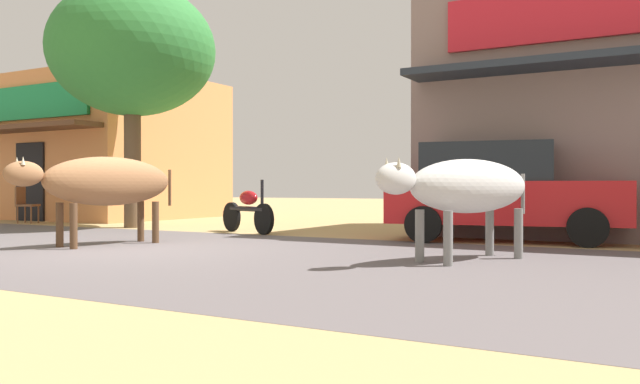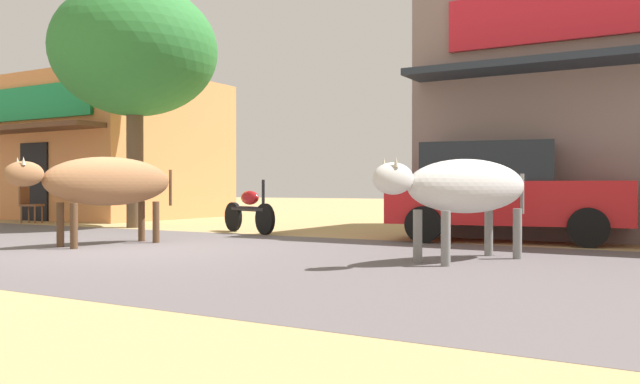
{
  "view_description": "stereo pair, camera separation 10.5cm",
  "coord_description": "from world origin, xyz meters",
  "px_view_note": "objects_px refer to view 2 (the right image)",
  "views": [
    {
      "loc": [
        6.98,
        -6.76,
        0.9
      ],
      "look_at": [
        2.0,
        2.14,
        0.83
      ],
      "focal_mm": 35.92,
      "sensor_mm": 36.0,
      "label": 1
    },
    {
      "loc": [
        7.07,
        -6.7,
        0.9
      ],
      "look_at": [
        2.0,
        2.14,
        0.83
      ],
      "focal_mm": 35.92,
      "sensor_mm": 36.0,
      "label": 2
    }
  ],
  "objects_px": {
    "parked_motorcycle": "(249,209)",
    "cow_far_dark": "(465,187)",
    "parked_hatchback_car": "(501,191)",
    "cafe_chair_near_tree": "(29,203)",
    "roadside_tree": "(135,51)",
    "cow_near_brown": "(106,182)"
  },
  "relations": [
    {
      "from": "parked_motorcycle",
      "to": "cow_far_dark",
      "type": "xyz_separation_m",
      "value": [
        5.13,
        -2.6,
        0.44
      ]
    },
    {
      "from": "parked_hatchback_car",
      "to": "cow_far_dark",
      "type": "height_order",
      "value": "parked_hatchback_car"
    },
    {
      "from": "parked_motorcycle",
      "to": "cafe_chair_near_tree",
      "type": "distance_m",
      "value": 6.92
    },
    {
      "from": "roadside_tree",
      "to": "parked_motorcycle",
      "type": "distance_m",
      "value": 4.78
    },
    {
      "from": "roadside_tree",
      "to": "cow_near_brown",
      "type": "distance_m",
      "value": 5.38
    },
    {
      "from": "roadside_tree",
      "to": "parked_hatchback_car",
      "type": "distance_m",
      "value": 8.63
    },
    {
      "from": "parked_hatchback_car",
      "to": "roadside_tree",
      "type": "bearing_deg",
      "value": -176.88
    },
    {
      "from": "cow_near_brown",
      "to": "cafe_chair_near_tree",
      "type": "relative_size",
      "value": 2.94
    },
    {
      "from": "parked_motorcycle",
      "to": "cow_far_dark",
      "type": "bearing_deg",
      "value": -26.84
    },
    {
      "from": "cow_far_dark",
      "to": "roadside_tree",
      "type": "bearing_deg",
      "value": 161.91
    },
    {
      "from": "parked_motorcycle",
      "to": "cow_far_dark",
      "type": "distance_m",
      "value": 5.77
    },
    {
      "from": "parked_hatchback_car",
      "to": "cow_near_brown",
      "type": "height_order",
      "value": "parked_hatchback_car"
    },
    {
      "from": "parked_motorcycle",
      "to": "cafe_chair_near_tree",
      "type": "bearing_deg",
      "value": 179.19
    },
    {
      "from": "cafe_chair_near_tree",
      "to": "parked_motorcycle",
      "type": "bearing_deg",
      "value": -0.81
    },
    {
      "from": "roadside_tree",
      "to": "parked_hatchback_car",
      "type": "xyz_separation_m",
      "value": [
        8.04,
        0.44,
        -3.11
      ]
    },
    {
      "from": "roadside_tree",
      "to": "parked_hatchback_car",
      "type": "relative_size",
      "value": 1.36
    },
    {
      "from": "roadside_tree",
      "to": "parked_motorcycle",
      "type": "height_order",
      "value": "roadside_tree"
    },
    {
      "from": "cow_near_brown",
      "to": "cow_far_dark",
      "type": "relative_size",
      "value": 1.09
    },
    {
      "from": "cow_far_dark",
      "to": "cafe_chair_near_tree",
      "type": "bearing_deg",
      "value": 167.4
    },
    {
      "from": "parked_motorcycle",
      "to": "cow_near_brown",
      "type": "bearing_deg",
      "value": -96.23
    },
    {
      "from": "cow_far_dark",
      "to": "parked_motorcycle",
      "type": "bearing_deg",
      "value": 153.16
    },
    {
      "from": "parked_hatchback_car",
      "to": "cafe_chair_near_tree",
      "type": "xyz_separation_m",
      "value": [
        -11.7,
        -0.49,
        -0.33
      ]
    }
  ]
}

